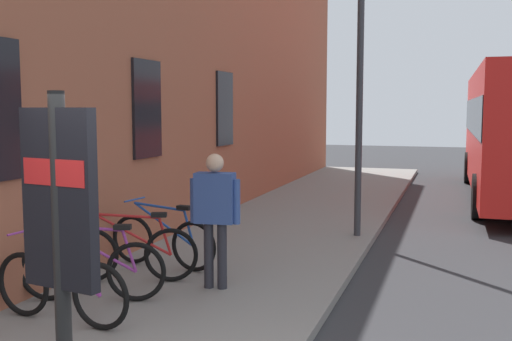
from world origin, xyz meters
name	(u,v)px	position (x,y,z in m)	size (l,w,h in m)	color
ground	(428,267)	(6.00, -1.00, 0.00)	(60.00, 60.00, 0.00)	#2D2D30
sidewalk_pavement	(288,228)	(8.00, 1.75, 0.06)	(24.00, 3.50, 0.12)	gray
station_facade	(210,35)	(8.99, 3.80, 4.00)	(22.00, 0.65, 8.01)	#9E563D
bicycle_nearest_sign	(61,287)	(1.93, 2.61, 0.51)	(0.48, 1.77, 0.97)	black
bicycle_by_door	(93,269)	(2.68, 2.71, 0.51)	(0.66, 1.71, 0.97)	black
bicycle_beside_lamp	(132,253)	(3.54, 2.68, 0.51)	(0.70, 1.69, 0.97)	black
bicycle_far_end	(163,241)	(4.33, 2.62, 0.51)	(0.48, 1.76, 0.97)	black
transit_info_sign	(60,224)	(-0.33, 0.92, 1.72)	(0.17, 0.56, 2.40)	black
pedestrian_crossing_street	(215,207)	(3.62, 1.52, 1.17)	(0.30, 0.65, 1.73)	#26262D
street_lamp	(360,63)	(7.42, 0.30, 3.20)	(0.28, 0.28, 5.20)	#333338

